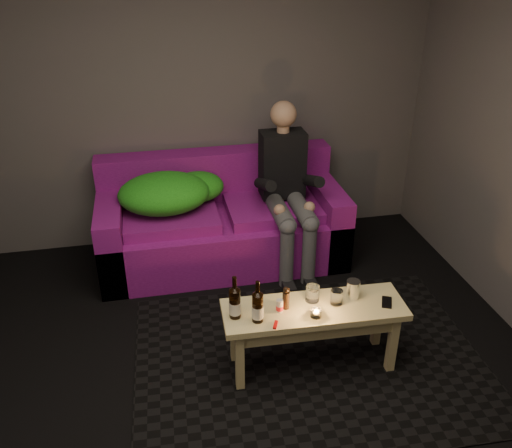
% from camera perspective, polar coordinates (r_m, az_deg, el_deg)
% --- Properties ---
extents(floor, '(4.50, 4.50, 0.00)m').
position_cam_1_polar(floor, '(3.40, -0.53, -19.27)').
color(floor, black).
rests_on(floor, ground).
extents(room, '(4.50, 4.50, 4.50)m').
position_cam_1_polar(room, '(2.90, -2.52, 10.83)').
color(room, silver).
rests_on(room, ground).
extents(rug, '(2.35, 1.75, 0.01)m').
position_cam_1_polar(rug, '(3.74, 5.56, -13.92)').
color(rug, black).
rests_on(rug, floor).
extents(sofa, '(2.03, 0.91, 0.87)m').
position_cam_1_polar(sofa, '(4.66, -3.67, 0.04)').
color(sofa, '#720F6F').
rests_on(sofa, floor).
extents(green_blanket, '(0.89, 0.61, 0.30)m').
position_cam_1_polar(green_blanket, '(4.47, -9.10, 3.34)').
color(green_blanket, '#1C7B16').
rests_on(green_blanket, sofa).
extents(person, '(0.36, 0.84, 1.35)m').
position_cam_1_polar(person, '(4.44, 3.27, 4.10)').
color(person, black).
rests_on(person, sofa).
extents(coffee_table, '(1.16, 0.41, 0.47)m').
position_cam_1_polar(coffee_table, '(3.46, 6.09, -9.78)').
color(coffee_table, '#D1BE7A').
rests_on(coffee_table, rug).
extents(beer_bottle_a, '(0.07, 0.07, 0.28)m').
position_cam_1_polar(beer_bottle_a, '(3.26, -2.24, -8.25)').
color(beer_bottle_a, black).
rests_on(beer_bottle_a, coffee_table).
extents(beer_bottle_b, '(0.07, 0.07, 0.28)m').
position_cam_1_polar(beer_bottle_b, '(3.22, 0.18, -8.69)').
color(beer_bottle_b, black).
rests_on(beer_bottle_b, coffee_table).
extents(salt_shaker, '(0.04, 0.04, 0.09)m').
position_cam_1_polar(salt_shaker, '(3.33, 2.51, -8.61)').
color(salt_shaker, silver).
rests_on(salt_shaker, coffee_table).
extents(pepper_mill, '(0.04, 0.04, 0.12)m').
position_cam_1_polar(pepper_mill, '(3.36, 3.17, -8.02)').
color(pepper_mill, black).
rests_on(pepper_mill, coffee_table).
extents(tumbler_back, '(0.11, 0.11, 0.10)m').
position_cam_1_polar(tumbler_back, '(3.44, 5.96, -7.29)').
color(tumbler_back, white).
rests_on(tumbler_back, coffee_table).
extents(tealight, '(0.07, 0.07, 0.05)m').
position_cam_1_polar(tealight, '(3.32, 6.34, -9.30)').
color(tealight, white).
rests_on(tealight, coffee_table).
extents(tumbler_front, '(0.08, 0.08, 0.10)m').
position_cam_1_polar(tumbler_front, '(3.43, 8.47, -7.61)').
color(tumbler_front, white).
rests_on(tumbler_front, coffee_table).
extents(steel_cup, '(0.10, 0.10, 0.12)m').
position_cam_1_polar(steel_cup, '(3.50, 10.16, -6.77)').
color(steel_cup, silver).
rests_on(steel_cup, coffee_table).
extents(smartphone, '(0.11, 0.14, 0.01)m').
position_cam_1_polar(smartphone, '(3.52, 13.60, -8.01)').
color(smartphone, black).
rests_on(smartphone, coffee_table).
extents(red_lighter, '(0.05, 0.07, 0.01)m').
position_cam_1_polar(red_lighter, '(3.25, 2.07, -10.56)').
color(red_lighter, '#BE0D0B').
rests_on(red_lighter, coffee_table).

